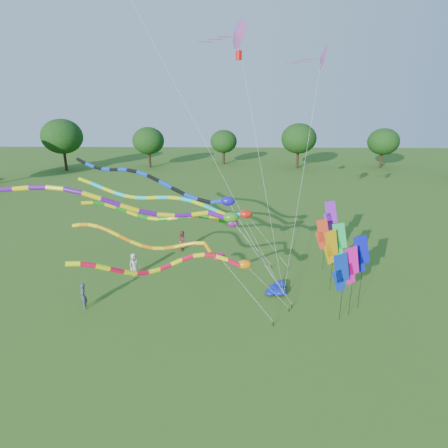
{
  "coord_description": "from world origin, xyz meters",
  "views": [
    {
      "loc": [
        -1.02,
        -18.39,
        13.06
      ],
      "look_at": [
        -1.56,
        5.36,
        4.8
      ],
      "focal_mm": 30.0,
      "sensor_mm": 36.0,
      "label": 1
    }
  ],
  "objects_px": {
    "blue_nylon_heap": "(276,290)",
    "person_a": "(134,264)",
    "person_c": "(183,240)",
    "tube_kite_red": "(188,264)",
    "person_b": "(83,296)",
    "tube_kite_orange": "(165,244)"
  },
  "relations": [
    {
      "from": "tube_kite_red",
      "to": "person_a",
      "type": "height_order",
      "value": "tube_kite_red"
    },
    {
      "from": "person_c",
      "to": "blue_nylon_heap",
      "type": "bearing_deg",
      "value": -132.71
    },
    {
      "from": "person_c",
      "to": "tube_kite_red",
      "type": "bearing_deg",
      "value": -168.29
    },
    {
      "from": "person_b",
      "to": "person_c",
      "type": "distance_m",
      "value": 10.99
    },
    {
      "from": "blue_nylon_heap",
      "to": "person_a",
      "type": "bearing_deg",
      "value": 166.32
    },
    {
      "from": "blue_nylon_heap",
      "to": "person_c",
      "type": "distance_m",
      "value": 10.53
    },
    {
      "from": "person_a",
      "to": "person_c",
      "type": "xyz_separation_m",
      "value": [
        3.08,
        4.93,
        0.01
      ]
    },
    {
      "from": "tube_kite_red",
      "to": "tube_kite_orange",
      "type": "xyz_separation_m",
      "value": [
        -1.56,
        1.96,
        0.36
      ]
    },
    {
      "from": "tube_kite_orange",
      "to": "person_a",
      "type": "bearing_deg",
      "value": 132.98
    },
    {
      "from": "tube_kite_red",
      "to": "person_c",
      "type": "xyz_separation_m",
      "value": [
        -1.96,
        12.26,
        -3.51
      ]
    },
    {
      "from": "blue_nylon_heap",
      "to": "person_a",
      "type": "xyz_separation_m",
      "value": [
        -10.46,
        2.55,
        0.64
      ]
    },
    {
      "from": "tube_kite_orange",
      "to": "person_a",
      "type": "xyz_separation_m",
      "value": [
        -3.47,
        5.37,
        -3.87
      ]
    },
    {
      "from": "person_a",
      "to": "person_b",
      "type": "relative_size",
      "value": 0.99
    },
    {
      "from": "tube_kite_orange",
      "to": "blue_nylon_heap",
      "type": "height_order",
      "value": "tube_kite_orange"
    },
    {
      "from": "tube_kite_red",
      "to": "person_b",
      "type": "relative_size",
      "value": 6.36
    },
    {
      "from": "tube_kite_orange",
      "to": "person_b",
      "type": "bearing_deg",
      "value": -175.96
    },
    {
      "from": "person_b",
      "to": "person_c",
      "type": "bearing_deg",
      "value": 127.4
    },
    {
      "from": "tube_kite_red",
      "to": "tube_kite_orange",
      "type": "height_order",
      "value": "tube_kite_orange"
    },
    {
      "from": "tube_kite_orange",
      "to": "person_b",
      "type": "height_order",
      "value": "tube_kite_orange"
    },
    {
      "from": "person_a",
      "to": "person_b",
      "type": "distance_m",
      "value": 5.21
    },
    {
      "from": "blue_nylon_heap",
      "to": "person_b",
      "type": "xyz_separation_m",
      "value": [
        -12.53,
        -2.24,
        0.65
      ]
    },
    {
      "from": "tube_kite_red",
      "to": "person_c",
      "type": "distance_m",
      "value": 12.9
    }
  ]
}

